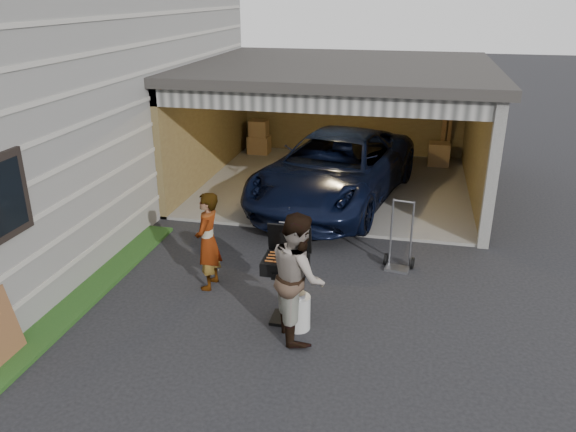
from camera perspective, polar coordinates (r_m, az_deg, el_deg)
name	(u,v)px	position (r m, az deg, el deg)	size (l,w,h in m)	color
ground	(219,324)	(8.17, -7.06, -10.87)	(80.00, 80.00, 0.00)	black
house	(5,76)	(13.53, -26.82, 12.62)	(7.00, 11.00, 5.50)	#474744
groundcover_strip	(34,342)	(8.41, -24.38, -11.60)	(0.50, 8.00, 0.06)	#193814
garage	(341,106)	(13.57, 5.39, 11.04)	(6.80, 6.30, 2.90)	#605E59
minivan	(335,171)	(12.30, 4.80, 4.55)	(2.49, 5.39, 1.50)	black
woman	(208,241)	(8.80, -8.15, -2.53)	(0.58, 0.38, 1.58)	#9AABC2
man	(298,276)	(7.46, 1.00, -6.13)	(0.87, 0.68, 1.78)	#42211A
bbq_grill	(286,268)	(7.83, -0.22, -5.26)	(0.62, 0.55, 1.38)	black
propane_tank	(298,312)	(7.90, 1.05, -9.75)	(0.34, 0.34, 0.50)	beige
hand_truck	(399,255)	(9.71, 11.20, -3.94)	(0.52, 0.43, 1.22)	gray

